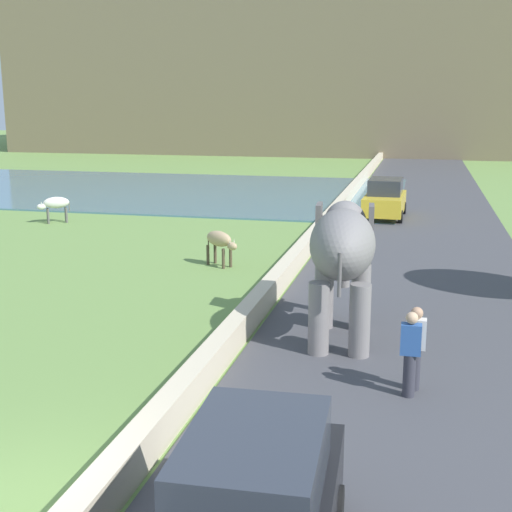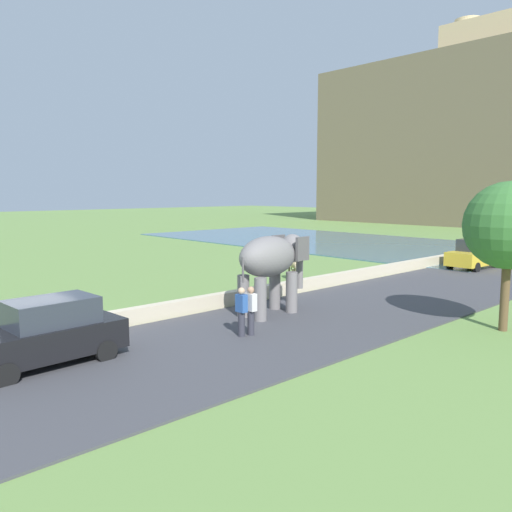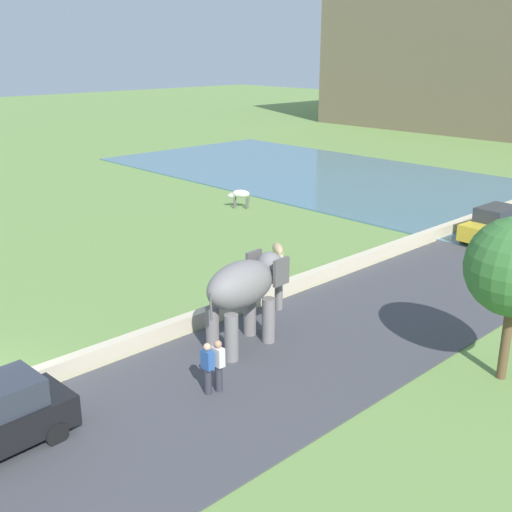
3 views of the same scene
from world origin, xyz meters
name	(u,v)px [view 2 (image 2 of 3)]	position (x,y,z in m)	size (l,w,h in m)	color
ground_plane	(29,335)	(0.00, 0.00, 0.00)	(220.00, 220.00, 0.00)	#6B8E47
road_surface	(464,281)	(5.00, 20.00, 0.03)	(7.00, 120.00, 0.06)	#424247
barrier_wall	(379,271)	(1.20, 18.00, 0.30)	(0.40, 110.00, 0.60)	beige
lake	(324,241)	(-14.00, 31.73, 0.04)	(36.00, 18.00, 0.08)	slate
elephant	(272,261)	(3.41, 7.68, 2.04)	(1.61, 3.52, 2.99)	slate
person_beside_elephant	(251,310)	(5.04, 5.13, 0.87)	(0.36, 0.22, 1.63)	#33333D
person_trailing	(241,311)	(4.96, 4.80, 0.87)	(0.36, 0.22, 1.63)	#33333D
car_black	(47,333)	(3.42, -0.67, 0.90)	(1.93, 4.07, 1.80)	black
car_yellow	(475,254)	(3.43, 24.66, 0.90)	(1.88, 4.05, 1.80)	gold
cow_white	(258,243)	(-10.58, 20.05, 0.84)	(1.34, 1.05, 1.15)	silver
cow_tan	(294,264)	(-1.22, 13.86, 0.84)	(1.34, 1.04, 1.15)	tan
tree_near	(509,226)	(10.21, 11.79, 3.50)	(2.88, 2.88, 4.95)	brown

